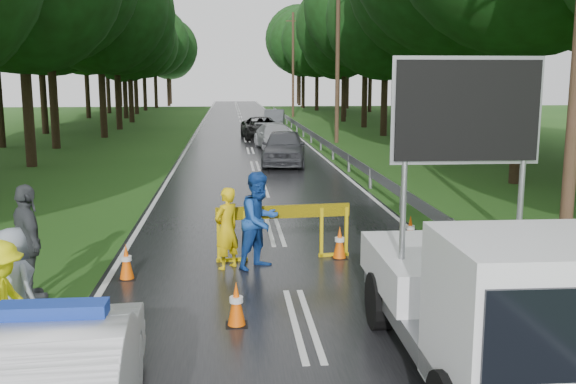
{
  "coord_description": "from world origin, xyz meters",
  "views": [
    {
      "loc": [
        -1.06,
        -9.21,
        3.68
      ],
      "look_at": [
        0.16,
        4.22,
        1.3
      ],
      "focal_mm": 40.0,
      "sensor_mm": 36.0,
      "label": 1
    }
  ],
  "objects": [
    {
      "name": "ground",
      "position": [
        0.0,
        0.0,
        0.0
      ],
      "size": [
        160.0,
        160.0,
        0.0
      ],
      "primitive_type": "plane",
      "color": "#1F4914",
      "rests_on": "ground"
    },
    {
      "name": "road",
      "position": [
        0.0,
        30.0,
        0.01
      ],
      "size": [
        7.0,
        140.0,
        0.02
      ],
      "primitive_type": "cube",
      "color": "black",
      "rests_on": "ground"
    },
    {
      "name": "guardrail",
      "position": [
        3.7,
        29.67,
        0.55
      ],
      "size": [
        0.12,
        60.06,
        0.7
      ],
      "color": "gray",
      "rests_on": "ground"
    },
    {
      "name": "utility_pole_mid",
      "position": [
        5.2,
        28.0,
        5.06
      ],
      "size": [
        1.4,
        0.24,
        10.0
      ],
      "color": "#43321F",
      "rests_on": "ground"
    },
    {
      "name": "utility_pole_far",
      "position": [
        5.2,
        54.0,
        5.06
      ],
      "size": [
        1.4,
        0.24,
        10.0
      ],
      "color": "#43321F",
      "rests_on": "ground"
    },
    {
      "name": "police_sedan",
      "position": [
        -2.8,
        -3.11,
        0.7
      ],
      "size": [
        1.79,
        4.32,
        1.53
      ],
      "rotation": [
        0.0,
        0.0,
        3.22
      ],
      "color": "white",
      "rests_on": "ground"
    },
    {
      "name": "work_truck",
      "position": [
        2.06,
        -2.17,
        1.07
      ],
      "size": [
        2.29,
        4.97,
        3.93
      ],
      "rotation": [
        0.0,
        0.0,
        -0.02
      ],
      "color": "gray",
      "rests_on": "ground"
    },
    {
      "name": "barrier",
      "position": [
        0.01,
        3.55,
        0.87
      ],
      "size": [
        2.76,
        0.31,
        1.15
      ],
      "rotation": [
        0.0,
        0.0,
        0.09
      ],
      "color": "gold",
      "rests_on": "ground"
    },
    {
      "name": "officer",
      "position": [
        -1.14,
        2.99,
        0.81
      ],
      "size": [
        0.69,
        0.69,
        1.63
      ],
      "primitive_type": "imported",
      "rotation": [
        0.0,
        0.0,
        3.92
      ],
      "color": "yellow",
      "rests_on": "ground"
    },
    {
      "name": "civilian",
      "position": [
        -0.5,
        3.0,
        0.96
      ],
      "size": [
        1.18,
        1.16,
        1.92
      ],
      "primitive_type": "imported",
      "rotation": [
        0.0,
        0.0,
        0.74
      ],
      "color": "#1947A5",
      "rests_on": "ground"
    },
    {
      "name": "bystander_left",
      "position": [
        -4.0,
        -1.1,
        0.84
      ],
      "size": [
        0.89,
        1.21,
        1.67
      ],
      "primitive_type": "imported",
      "rotation": [
        0.0,
        0.0,
        1.29
      ],
      "color": "#FFFE0D",
      "rests_on": "ground"
    },
    {
      "name": "bystander_mid",
      "position": [
        -4.44,
        1.5,
        0.99
      ],
      "size": [
        1.01,
        1.24,
        1.98
      ],
      "primitive_type": "imported",
      "rotation": [
        0.0,
        0.0,
        2.12
      ],
      "color": "#414549",
      "rests_on": "ground"
    },
    {
      "name": "bystander_right",
      "position": [
        -4.11,
        -0.28,
        0.83
      ],
      "size": [
        0.96,
        0.92,
        1.66
      ],
      "primitive_type": "imported",
      "rotation": [
        0.0,
        0.0,
        2.45
      ],
      "color": "#868FA0",
      "rests_on": "ground"
    },
    {
      "name": "queue_car_first",
      "position": [
        1.28,
        18.38,
        0.77
      ],
      "size": [
        2.34,
        4.69,
        1.53
      ],
      "primitive_type": "imported",
      "rotation": [
        0.0,
        0.0,
        -0.12
      ],
      "color": "#3B3C42",
      "rests_on": "ground"
    },
    {
      "name": "queue_car_second",
      "position": [
        1.37,
        24.74,
        0.66
      ],
      "size": [
        2.36,
        4.75,
        1.33
      ],
      "primitive_type": "imported",
      "rotation": [
        0.0,
        0.0,
        0.11
      ],
      "color": "#A3A4AB",
      "rests_on": "ground"
    },
    {
      "name": "queue_car_third",
      "position": [
        0.91,
        30.74,
        0.68
      ],
      "size": [
        2.56,
        5.04,
        1.36
      ],
      "primitive_type": "imported",
      "rotation": [
        0.0,
        0.0,
        0.06
      ],
      "color": "black",
      "rests_on": "ground"
    },
    {
      "name": "queue_car_fourth",
      "position": [
        2.35,
        39.83,
        0.7
      ],
      "size": [
        1.98,
        4.39,
        1.4
      ],
      "primitive_type": "imported",
      "rotation": [
        0.0,
        0.0,
        -0.12
      ],
      "color": "#43474B",
      "rests_on": "ground"
    },
    {
      "name": "cone_center",
      "position": [
        -1.0,
        0.0,
        0.34
      ],
      "size": [
        0.33,
        0.33,
        0.7
      ],
      "color": "black",
      "rests_on": "ground"
    },
    {
      "name": "cone_far",
      "position": [
        1.17,
        3.5,
        0.34
      ],
      "size": [
        0.33,
        0.33,
        0.69
      ],
      "color": "black",
      "rests_on": "ground"
    },
    {
      "name": "cone_left_mid",
      "position": [
        -3.0,
        2.47,
        0.33
      ],
      "size": [
        0.32,
        0.32,
        0.69
      ],
      "color": "black",
      "rests_on": "ground"
    },
    {
      "name": "cone_right",
      "position": [
        2.95,
        4.5,
        0.33
      ],
      "size": [
        0.32,
        0.32,
        0.67
      ],
      "color": "black",
      "rests_on": "ground"
    }
  ]
}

